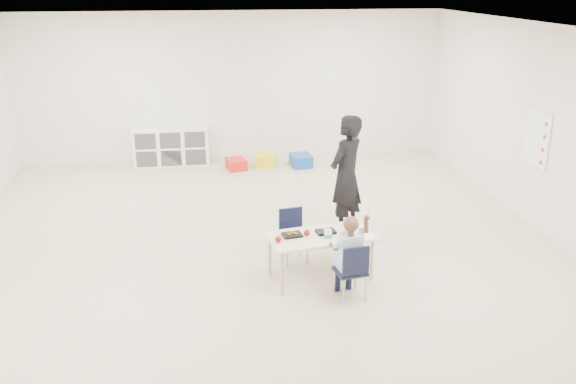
{
  "coord_description": "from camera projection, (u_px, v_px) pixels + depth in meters",
  "views": [
    {
      "loc": [
        -0.69,
        -7.02,
        3.38
      ],
      "look_at": [
        0.38,
        0.03,
        0.85
      ],
      "focal_mm": 38.0,
      "sensor_mm": 36.0,
      "label": 1
    }
  ],
  "objects": [
    {
      "name": "lunch_tray_far",
      "position": [
        292.0,
        235.0,
        7.01
      ],
      "size": [
        0.24,
        0.19,
        0.03
      ],
      "primitive_type": "cube",
      "rotation": [
        0.0,
        0.0,
        0.16
      ],
      "color": "black",
      "rests_on": "table"
    },
    {
      "name": "adult",
      "position": [
        346.0,
        176.0,
        8.24
      ],
      "size": [
        0.72,
        0.71,
        1.67
      ],
      "primitive_type": "imported",
      "rotation": [
        0.0,
        0.0,
        3.9
      ],
      "color": "black",
      "rests_on": "ground"
    },
    {
      "name": "bin_yellow",
      "position": [
        266.0,
        160.0,
        11.49
      ],
      "size": [
        0.44,
        0.52,
        0.22
      ],
      "primitive_type": "cube",
      "rotation": [
        0.0,
        0.0,
        -0.23
      ],
      "color": "yellow",
      "rests_on": "ground"
    },
    {
      "name": "child",
      "position": [
        351.0,
        254.0,
        6.63
      ],
      "size": [
        0.51,
        0.51,
        1.05
      ],
      "primitive_type": null,
      "rotation": [
        0.0,
        0.0,
        0.16
      ],
      "color": "#A9C8E5",
      "rests_on": "chair_near"
    },
    {
      "name": "milk_carton",
      "position": [
        328.0,
        234.0,
        6.95
      ],
      "size": [
        0.08,
        0.08,
        0.1
      ],
      "primitive_type": "cube",
      "rotation": [
        0.0,
        0.0,
        0.16
      ],
      "color": "white",
      "rests_on": "table"
    },
    {
      "name": "table",
      "position": [
        320.0,
        256.0,
        7.13
      ],
      "size": [
        1.3,
        0.79,
        0.56
      ],
      "rotation": [
        0.0,
        0.0,
        0.16
      ],
      "color": "beige",
      "rests_on": "ground"
    },
    {
      "name": "chair_near",
      "position": [
        350.0,
        270.0,
        6.69
      ],
      "size": [
        0.37,
        0.35,
        0.67
      ],
      "primitive_type": null,
      "rotation": [
        0.0,
        0.0,
        0.16
      ],
      "color": "black",
      "rests_on": "ground"
    },
    {
      "name": "lunch_tray_near",
      "position": [
        326.0,
        232.0,
        7.1
      ],
      "size": [
        0.24,
        0.19,
        0.03
      ],
      "primitive_type": "cube",
      "rotation": [
        0.0,
        0.0,
        0.16
      ],
      "color": "black",
      "rests_on": "table"
    },
    {
      "name": "chair_far",
      "position": [
        294.0,
        237.0,
        7.54
      ],
      "size": [
        0.37,
        0.35,
        0.67
      ],
      "primitive_type": null,
      "rotation": [
        0.0,
        0.0,
        0.16
      ],
      "color": "black",
      "rests_on": "ground"
    },
    {
      "name": "room",
      "position": [
        257.0,
        151.0,
        7.3
      ],
      "size": [
        9.0,
        9.02,
        2.8
      ],
      "color": "beige",
      "rests_on": "ground"
    },
    {
      "name": "bin_blue",
      "position": [
        301.0,
        160.0,
        11.45
      ],
      "size": [
        0.4,
        0.49,
        0.22
      ],
      "primitive_type": "cube",
      "rotation": [
        0.0,
        0.0,
        0.11
      ],
      "color": "#1646A5",
      "rests_on": "ground"
    },
    {
      "name": "apple_far",
      "position": [
        278.0,
        239.0,
        6.84
      ],
      "size": [
        0.07,
        0.07,
        0.07
      ],
      "primitive_type": "sphere",
      "color": "#9C0E0F",
      "rests_on": "table"
    },
    {
      "name": "cubby_shelf",
      "position": [
        171.0,
        147.0,
        11.47
      ],
      "size": [
        1.4,
        0.4,
        0.7
      ],
      "primitive_type": "cube",
      "color": "white",
      "rests_on": "ground"
    },
    {
      "name": "bin_red",
      "position": [
        236.0,
        164.0,
        11.28
      ],
      "size": [
        0.4,
        0.47,
        0.2
      ],
      "primitive_type": "cube",
      "rotation": [
        0.0,
        0.0,
        0.22
      ],
      "color": "red",
      "rests_on": "ground"
    },
    {
      "name": "bread_roll",
      "position": [
        347.0,
        232.0,
        7.05
      ],
      "size": [
        0.09,
        0.09,
        0.07
      ],
      "primitive_type": "ellipsoid",
      "color": "#B7864B",
      "rests_on": "table"
    },
    {
      "name": "apple_near",
      "position": [
        307.0,
        233.0,
        7.01
      ],
      "size": [
        0.07,
        0.07,
        0.07
      ],
      "primitive_type": "sphere",
      "color": "#9C0E0F",
      "rests_on": "table"
    },
    {
      "name": "rules_poster",
      "position": [
        537.0,
        138.0,
        8.48
      ],
      "size": [
        0.02,
        0.6,
        0.8
      ],
      "primitive_type": "cube",
      "color": "white",
      "rests_on": "room"
    }
  ]
}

